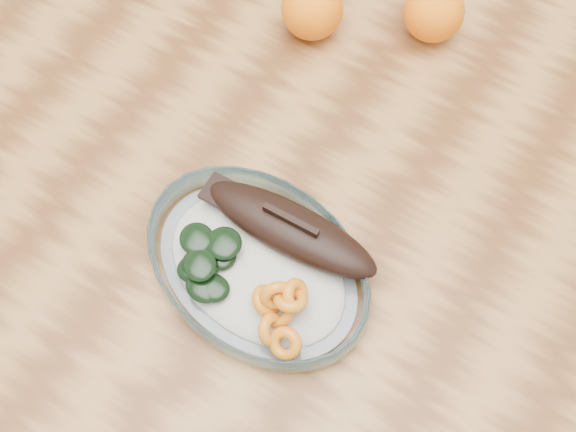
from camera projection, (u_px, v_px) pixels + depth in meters
The scene contains 5 objects.
ground at pixel (251, 333), 1.47m from camera, with size 3.00×3.00×0.00m, color slate.
dining_table at pixel (227, 180), 0.88m from camera, with size 1.20×0.80×0.75m.
plated_meal at pixel (258, 263), 0.71m from camera, with size 0.52×0.52×0.08m.
orange_left at pixel (312, 9), 0.83m from camera, with size 0.07×0.07×0.07m, color #FF4D05.
orange_right at pixel (434, 12), 0.83m from camera, with size 0.07×0.07×0.07m, color #FF4D05.
Camera 1 is at (0.28, -0.33, 1.43)m, focal length 45.00 mm.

